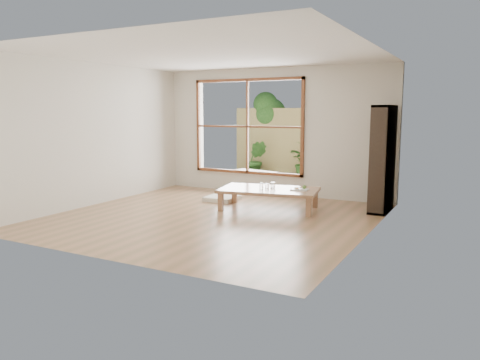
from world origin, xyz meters
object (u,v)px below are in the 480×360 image
(bookshelf, at_px, (383,159))
(low_table, at_px, (269,191))
(garden_bench, at_px, (256,173))
(food_tray, at_px, (300,189))

(bookshelf, bearing_deg, low_table, -156.28)
(bookshelf, xyz_separation_m, garden_bench, (-3.11, 1.44, -0.61))
(bookshelf, height_order, food_tray, bookshelf)
(low_table, bearing_deg, food_tray, 0.17)
(bookshelf, relative_size, food_tray, 5.94)
(bookshelf, bearing_deg, garden_bench, 155.18)
(low_table, relative_size, bookshelf, 1.01)
(garden_bench, bearing_deg, bookshelf, -11.66)
(low_table, bearing_deg, bookshelf, 12.87)
(food_tray, relative_size, garden_bench, 0.28)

